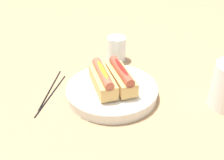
{
  "coord_description": "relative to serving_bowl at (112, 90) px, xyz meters",
  "views": [
    {
      "loc": [
        0.65,
        0.08,
        0.47
      ],
      "look_at": [
        -0.01,
        -0.0,
        0.05
      ],
      "focal_mm": 42.97,
      "sensor_mm": 36.0,
      "label": 1
    }
  ],
  "objects": [
    {
      "name": "serving_bowl",
      "position": [
        0.0,
        0.0,
        0.0
      ],
      "size": [
        0.27,
        0.27,
        0.03
      ],
      "color": "silver",
      "rests_on": "ground_plane"
    },
    {
      "name": "ground_plane",
      "position": [
        0.01,
        0.0,
        -0.02
      ],
      "size": [
        2.4,
        2.4,
        0.0
      ],
      "primitive_type": "plane",
      "color": "#9E7A56"
    },
    {
      "name": "hotdog_front",
      "position": [
        0.01,
        -0.03,
        0.04
      ],
      "size": [
        0.16,
        0.1,
        0.06
      ],
      "color": "tan",
      "rests_on": "serving_bowl"
    },
    {
      "name": "water_glass",
      "position": [
        -0.23,
        -0.01,
        0.02
      ],
      "size": [
        0.07,
        0.07,
        0.09
      ],
      "color": "white",
      "rests_on": "ground_plane"
    },
    {
      "name": "hotdog_back",
      "position": [
        -0.01,
        0.03,
        0.04
      ],
      "size": [
        0.16,
        0.11,
        0.06
      ],
      "color": "tan",
      "rests_on": "serving_bowl"
    },
    {
      "name": "chopstick_far",
      "position": [
        -0.01,
        -0.2,
        -0.02
      ],
      "size": [
        0.22,
        0.01,
        0.01
      ],
      "primitive_type": "cylinder",
      "rotation": [
        0.0,
        1.57,
        -0.0
      ],
      "color": "black",
      "rests_on": "ground_plane"
    },
    {
      "name": "chopstick_near",
      "position": [
        0.02,
        -0.18,
        -0.02
      ],
      "size": [
        0.22,
        0.03,
        0.01
      ],
      "primitive_type": "cylinder",
      "rotation": [
        0.0,
        1.57,
        -0.11
      ],
      "color": "black",
      "rests_on": "ground_plane"
    }
  ]
}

